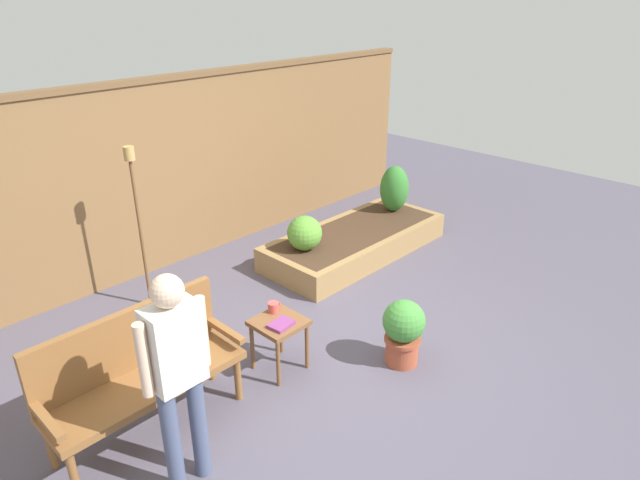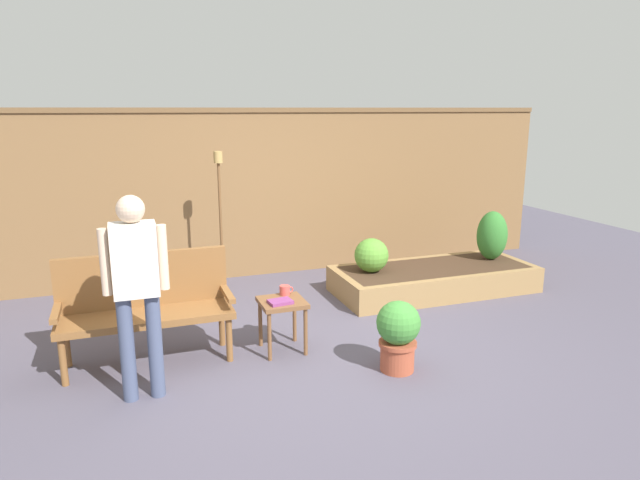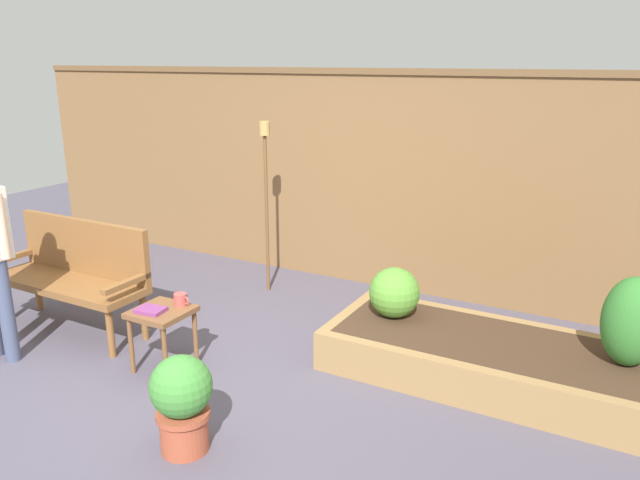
{
  "view_description": "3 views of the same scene",
  "coord_description": "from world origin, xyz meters",
  "px_view_note": "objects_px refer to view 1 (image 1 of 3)",
  "views": [
    {
      "loc": [
        -2.94,
        -2.82,
        3.03
      ],
      "look_at": [
        0.64,
        0.63,
        0.74
      ],
      "focal_mm": 31.2,
      "sensor_mm": 36.0,
      "label": 1
    },
    {
      "loc": [
        -1.64,
        -4.43,
        2.15
      ],
      "look_at": [
        0.19,
        0.66,
        0.88
      ],
      "focal_mm": 31.46,
      "sensor_mm": 36.0,
      "label": 2
    },
    {
      "loc": [
        2.68,
        -2.95,
        2.25
      ],
      "look_at": [
        0.54,
        0.96,
        0.93
      ],
      "focal_mm": 34.6,
      "sensor_mm": 36.0,
      "label": 3
    }
  ],
  "objects_px": {
    "potted_boxwood": "(403,330)",
    "tiki_torch": "(136,200)",
    "book_on_table": "(281,324)",
    "garden_bench": "(138,365)",
    "cup_on_table": "(274,307)",
    "side_table": "(279,329)",
    "shrub_far_corner": "(394,189)",
    "shrub_near_bench": "(305,233)",
    "person_by_bench": "(177,367)"
  },
  "relations": [
    {
      "from": "potted_boxwood",
      "to": "tiki_torch",
      "type": "xyz_separation_m",
      "value": [
        -1.02,
        2.46,
        0.82
      ]
    },
    {
      "from": "book_on_table",
      "to": "tiki_torch",
      "type": "relative_size",
      "value": 0.12
    },
    {
      "from": "garden_bench",
      "to": "cup_on_table",
      "type": "height_order",
      "value": "garden_bench"
    },
    {
      "from": "side_table",
      "to": "shrub_far_corner",
      "type": "xyz_separation_m",
      "value": [
        3.04,
        1.1,
        0.21
      ]
    },
    {
      "from": "garden_bench",
      "to": "book_on_table",
      "type": "distance_m",
      "value": 1.16
    },
    {
      "from": "garden_bench",
      "to": "shrub_near_bench",
      "type": "xyz_separation_m",
      "value": [
        2.54,
        0.88,
        -0.05
      ]
    },
    {
      "from": "side_table",
      "to": "cup_on_table",
      "type": "xyz_separation_m",
      "value": [
        0.07,
        0.14,
        0.13
      ]
    },
    {
      "from": "shrub_near_bench",
      "to": "person_by_bench",
      "type": "distance_m",
      "value": 3.08
    },
    {
      "from": "garden_bench",
      "to": "shrub_near_bench",
      "type": "relative_size",
      "value": 3.64
    },
    {
      "from": "cup_on_table",
      "to": "shrub_near_bench",
      "type": "relative_size",
      "value": 0.33
    },
    {
      "from": "cup_on_table",
      "to": "potted_boxwood",
      "type": "relative_size",
      "value": 0.22
    },
    {
      "from": "potted_boxwood",
      "to": "shrub_near_bench",
      "type": "height_order",
      "value": "shrub_near_bench"
    },
    {
      "from": "side_table",
      "to": "cup_on_table",
      "type": "bearing_deg",
      "value": 63.83
    },
    {
      "from": "side_table",
      "to": "garden_bench",
      "type": "bearing_deg",
      "value": 169.16
    },
    {
      "from": "shrub_near_bench",
      "to": "tiki_torch",
      "type": "height_order",
      "value": "tiki_torch"
    },
    {
      "from": "potted_boxwood",
      "to": "shrub_near_bench",
      "type": "relative_size",
      "value": 1.53
    },
    {
      "from": "shrub_near_bench",
      "to": "shrub_far_corner",
      "type": "distance_m",
      "value": 1.65
    },
    {
      "from": "shrub_far_corner",
      "to": "shrub_near_bench",
      "type": "bearing_deg",
      "value": 180.0
    },
    {
      "from": "book_on_table",
      "to": "potted_boxwood",
      "type": "distance_m",
      "value": 1.06
    },
    {
      "from": "cup_on_table",
      "to": "tiki_torch",
      "type": "distance_m",
      "value": 1.76
    },
    {
      "from": "garden_bench",
      "to": "cup_on_table",
      "type": "xyz_separation_m",
      "value": [
        1.22,
        -0.08,
        -0.02
      ]
    },
    {
      "from": "person_by_bench",
      "to": "garden_bench",
      "type": "bearing_deg",
      "value": 83.98
    },
    {
      "from": "book_on_table",
      "to": "potted_boxwood",
      "type": "bearing_deg",
      "value": -44.39
    },
    {
      "from": "tiki_torch",
      "to": "cup_on_table",
      "type": "bearing_deg",
      "value": -79.72
    },
    {
      "from": "garden_bench",
      "to": "person_by_bench",
      "type": "height_order",
      "value": "person_by_bench"
    },
    {
      "from": "person_by_bench",
      "to": "shrub_far_corner",
      "type": "bearing_deg",
      "value": 20.14
    },
    {
      "from": "potted_boxwood",
      "to": "person_by_bench",
      "type": "xyz_separation_m",
      "value": [
        -2.03,
        0.24,
        0.6
      ]
    },
    {
      "from": "book_on_table",
      "to": "person_by_bench",
      "type": "relative_size",
      "value": 0.13
    },
    {
      "from": "book_on_table",
      "to": "potted_boxwood",
      "type": "height_order",
      "value": "potted_boxwood"
    },
    {
      "from": "side_table",
      "to": "person_by_bench",
      "type": "xyz_separation_m",
      "value": [
        -1.23,
        -0.47,
        0.54
      ]
    },
    {
      "from": "tiki_torch",
      "to": "book_on_table",
      "type": "bearing_deg",
      "value": -84.08
    },
    {
      "from": "garden_bench",
      "to": "book_on_table",
      "type": "bearing_deg",
      "value": -14.6
    },
    {
      "from": "garden_bench",
      "to": "potted_boxwood",
      "type": "relative_size",
      "value": 2.37
    },
    {
      "from": "cup_on_table",
      "to": "tiki_torch",
      "type": "relative_size",
      "value": 0.08
    },
    {
      "from": "shrub_near_bench",
      "to": "side_table",
      "type": "bearing_deg",
      "value": -141.61
    },
    {
      "from": "garden_bench",
      "to": "potted_boxwood",
      "type": "distance_m",
      "value": 2.17
    },
    {
      "from": "potted_boxwood",
      "to": "shrub_near_bench",
      "type": "bearing_deg",
      "value": 71.88
    },
    {
      "from": "shrub_far_corner",
      "to": "side_table",
      "type": "bearing_deg",
      "value": -160.11
    },
    {
      "from": "book_on_table",
      "to": "shrub_far_corner",
      "type": "relative_size",
      "value": 0.33
    },
    {
      "from": "cup_on_table",
      "to": "shrub_near_bench",
      "type": "bearing_deg",
      "value": 36.07
    },
    {
      "from": "garden_bench",
      "to": "book_on_table",
      "type": "xyz_separation_m",
      "value": [
        1.12,
        -0.29,
        -0.05
      ]
    },
    {
      "from": "cup_on_table",
      "to": "potted_boxwood",
      "type": "distance_m",
      "value": 1.13
    },
    {
      "from": "person_by_bench",
      "to": "book_on_table",
      "type": "bearing_deg",
      "value": 18.32
    },
    {
      "from": "garden_bench",
      "to": "book_on_table",
      "type": "relative_size",
      "value": 7.12
    },
    {
      "from": "book_on_table",
      "to": "garden_bench",
      "type": "bearing_deg",
      "value": 158.35
    },
    {
      "from": "side_table",
      "to": "tiki_torch",
      "type": "distance_m",
      "value": 1.92
    },
    {
      "from": "shrub_far_corner",
      "to": "book_on_table",
      "type": "bearing_deg",
      "value": -159.17
    },
    {
      "from": "tiki_torch",
      "to": "garden_bench",
      "type": "bearing_deg",
      "value": -121.36
    },
    {
      "from": "potted_boxwood",
      "to": "tiki_torch",
      "type": "height_order",
      "value": "tiki_torch"
    },
    {
      "from": "potted_boxwood",
      "to": "person_by_bench",
      "type": "bearing_deg",
      "value": 173.24
    }
  ]
}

